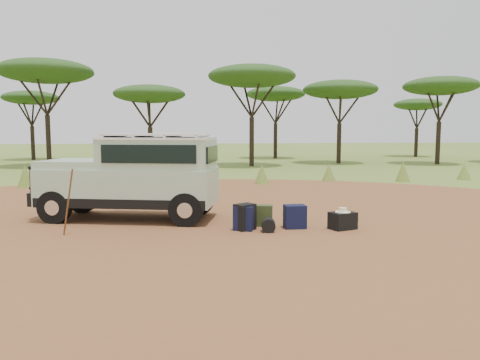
{
  "coord_description": "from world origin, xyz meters",
  "views": [
    {
      "loc": [
        -0.17,
        -9.95,
        2.11
      ],
      "look_at": [
        1.14,
        0.55,
        1.0
      ],
      "focal_mm": 35.0,
      "sensor_mm": 36.0,
      "label": 1
    }
  ],
  "objects": [
    {
      "name": "ground",
      "position": [
        0.0,
        0.0,
        0.0
      ],
      "size": [
        140.0,
        140.0,
        0.0
      ],
      "primitive_type": "plane",
      "color": "olive",
      "rests_on": "ground"
    },
    {
      "name": "backpack_navy",
      "position": [
        1.13,
        -0.24,
        0.26
      ],
      "size": [
        0.48,
        0.42,
        0.53
      ],
      "primitive_type": "cube",
      "rotation": [
        0.0,
        0.0,
        -0.42
      ],
      "color": "black",
      "rests_on": "ground"
    },
    {
      "name": "duffel_navy",
      "position": [
        2.26,
        -0.16,
        0.26
      ],
      "size": [
        0.46,
        0.34,
        0.51
      ],
      "primitive_type": "cube",
      "rotation": [
        0.0,
        0.0,
        -0.0
      ],
      "color": "black",
      "rests_on": "ground"
    },
    {
      "name": "grass_fringe",
      "position": [
        0.12,
        8.67,
        0.4
      ],
      "size": [
        36.6,
        1.6,
        0.9
      ],
      "color": "olive",
      "rests_on": "ground"
    },
    {
      "name": "stuff_sack",
      "position": [
        1.62,
        -0.47,
        0.15
      ],
      "size": [
        0.34,
        0.34,
        0.29
      ],
      "primitive_type": "cylinder",
      "rotation": [
        1.57,
        0.0,
        -0.17
      ],
      "color": "black",
      "rests_on": "ground"
    },
    {
      "name": "acacia_treeline",
      "position": [
        0.75,
        19.81,
        4.87
      ],
      "size": [
        46.7,
        13.2,
        6.26
      ],
      "color": "#2D2119",
      "rests_on": "ground"
    },
    {
      "name": "safari_vehicle",
      "position": [
        -1.27,
        1.37,
        0.99
      ],
      "size": [
        4.47,
        2.59,
        2.05
      ],
      "rotation": [
        0.0,
        0.0,
        -0.24
      ],
      "color": "#A2BDA1",
      "rests_on": "ground"
    },
    {
      "name": "dirt_clearing",
      "position": [
        0.0,
        0.0,
        0.0
      ],
      "size": [
        23.0,
        23.0,
        0.01
      ],
      "primitive_type": "cylinder",
      "color": "brown",
      "rests_on": "ground"
    },
    {
      "name": "walking_staff",
      "position": [
        -2.45,
        -0.29,
        0.68
      ],
      "size": [
        0.28,
        0.13,
        1.36
      ],
      "primitive_type": "cylinder",
      "rotation": [
        0.18,
        0.0,
        1.21
      ],
      "color": "brown",
      "rests_on": "ground"
    },
    {
      "name": "backpack_black",
      "position": [
        1.15,
        -0.21,
        0.28
      ],
      "size": [
        0.51,
        0.49,
        0.56
      ],
      "primitive_type": "cube",
      "rotation": [
        0.0,
        0.0,
        0.61
      ],
      "color": "black",
      "rests_on": "ground"
    },
    {
      "name": "backpack_olive",
      "position": [
        1.64,
        0.14,
        0.24
      ],
      "size": [
        0.39,
        0.32,
        0.47
      ],
      "primitive_type": "cube",
      "rotation": [
        0.0,
        0.0,
        -0.24
      ],
      "color": "#344520",
      "rests_on": "ground"
    },
    {
      "name": "hard_case",
      "position": [
        3.25,
        -0.4,
        0.19
      ],
      "size": [
        0.63,
        0.54,
        0.38
      ],
      "primitive_type": "cube",
      "rotation": [
        0.0,
        0.0,
        0.36
      ],
      "color": "black",
      "rests_on": "ground"
    },
    {
      "name": "safari_hat",
      "position": [
        3.25,
        -0.4,
        0.41
      ],
      "size": [
        0.33,
        0.33,
        0.1
      ],
      "color": "#F4E9B7",
      "rests_on": "hard_case"
    }
  ]
}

